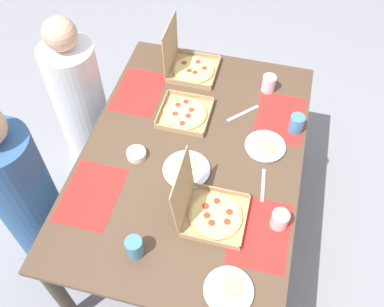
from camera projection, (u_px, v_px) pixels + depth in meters
The scene contains 21 objects.
ground_plane at pixel (192, 221), 2.76m from camera, with size 6.00×6.00×0.00m, color gray.
dining_table at pixel (192, 164), 2.25m from camera, with size 1.60×1.12×0.72m.
placemat_near_left at pixel (260, 233), 1.91m from camera, with size 0.36×0.26×0.00m, color red.
placemat_near_right at pixel (280, 118), 2.33m from camera, with size 0.36×0.26×0.00m, color red.
placemat_far_left at pixel (91, 194), 2.03m from camera, with size 0.36×0.26×0.00m, color red.
placemat_far_right at pixel (139, 92), 2.45m from camera, with size 0.36×0.26×0.00m, color red.
pizza_box_corner_right at pixel (185, 114), 2.34m from camera, with size 0.28×0.28×0.04m.
pizza_box_corner_left at pixel (209, 210), 1.93m from camera, with size 0.28×0.31×0.31m.
pizza_box_edge_far at pixel (189, 64), 2.53m from camera, with size 0.28×0.28×0.31m.
plate_far_right at pixel (187, 169), 2.11m from camera, with size 0.24×0.24×0.03m.
plate_near_right at pixel (266, 146), 2.20m from camera, with size 0.21×0.21×0.03m.
plate_middle at pixel (229, 290), 1.74m from camera, with size 0.21×0.21×0.03m.
cup_clear_left at pixel (269, 84), 2.42m from camera, with size 0.08×0.08×0.10m, color silver.
cup_red at pixel (280, 219), 1.90m from camera, with size 0.08×0.08×0.09m, color silver.
cup_spare at pixel (134, 247), 1.81m from camera, with size 0.08×0.08×0.10m, color teal.
cup_dark at pixel (296, 124), 2.24m from camera, with size 0.08×0.08×0.10m, color teal.
condiment_bowl at pixel (136, 154), 2.16m from camera, with size 0.10×0.10×0.04m, color white.
fork_by_far_right at pixel (263, 185), 2.06m from camera, with size 0.19×0.02×0.01m, color #B7B7BC.
knife_by_near_left at pixel (243, 113), 2.35m from camera, with size 0.21×0.02×0.01m, color #B7B7BC.
diner_left_seat at pixel (25, 197), 2.24m from camera, with size 0.32×0.32×1.20m.
diner_right_seat at pixel (81, 104), 2.68m from camera, with size 0.32×0.32×1.15m.
Camera 1 is at (-1.28, -0.33, 2.46)m, focal length 39.71 mm.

